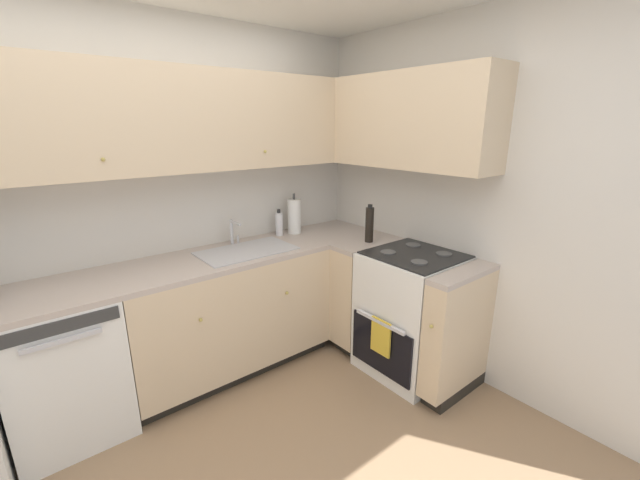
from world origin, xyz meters
name	(u,v)px	position (x,y,z in m)	size (l,w,h in m)	color
wall_back	(143,207)	(0.00, 1.51, 1.26)	(3.63, 0.05, 2.52)	silver
wall_right	(485,209)	(1.79, 0.00, 1.26)	(0.05, 3.06, 2.52)	silver
dishwasher	(65,367)	(-0.63, 1.18, 0.44)	(0.60, 0.63, 0.88)	white
lower_cabinets_back	(228,314)	(0.42, 1.18, 0.44)	(1.49, 0.62, 0.88)	beige
countertop_back	(224,257)	(0.42, 1.18, 0.90)	(2.69, 0.60, 0.04)	#B7A89E
lower_cabinets_right	(398,310)	(1.47, 0.43, 0.44)	(0.62, 1.05, 0.88)	beige
countertop_right	(401,254)	(1.46, 0.43, 0.90)	(0.60, 1.05, 0.03)	#B7A89E
oven_range	(411,312)	(1.48, 0.31, 0.47)	(0.68, 0.62, 1.07)	white
upper_cabinets_back	(181,121)	(0.26, 1.32, 1.83)	(2.37, 0.34, 0.65)	beige
upper_cabinets_right	(394,121)	(1.60, 0.68, 1.83)	(0.32, 1.60, 0.65)	beige
sink	(247,256)	(0.59, 1.15, 0.88)	(0.69, 0.40, 0.10)	#B7B7BC
faucet	(233,230)	(0.59, 1.36, 1.03)	(0.07, 0.16, 0.19)	silver
soap_bottle	(279,224)	(1.01, 1.36, 1.01)	(0.06, 0.06, 0.22)	silver
paper_towel_roll	(294,216)	(1.15, 1.34, 1.06)	(0.11, 0.11, 0.35)	white
oil_bottle	(369,224)	(1.46, 0.75, 1.06)	(0.07, 0.07, 0.30)	black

